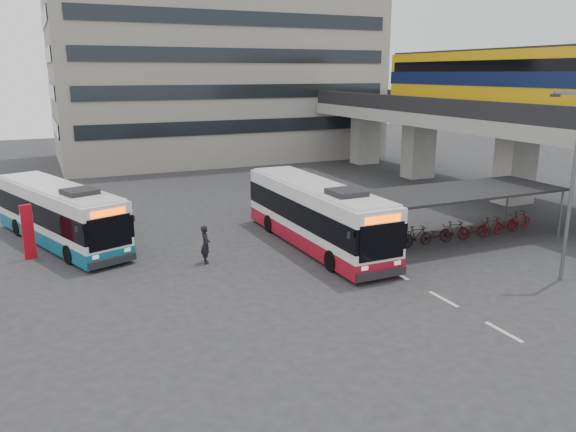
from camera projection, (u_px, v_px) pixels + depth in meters
name	position (u px, v px, depth m)	size (l,w,h in m)	color
ground	(345.00, 283.00, 22.58)	(120.00, 120.00, 0.00)	#28282B
viaduct	(485.00, 103.00, 37.57)	(8.00, 32.00, 9.68)	gray
bike_shelter	(462.00, 214.00, 28.27)	(10.00, 4.00, 2.54)	#595B60
office_block	(215.00, 26.00, 53.65)	(30.00, 15.00, 25.00)	gray
road_markings	(443.00, 299.00, 20.92)	(0.15, 7.60, 0.01)	beige
bus_main	(316.00, 215.00, 27.04)	(2.58, 11.21, 3.30)	white
bus_teal	(59.00, 215.00, 27.44)	(5.74, 10.67, 3.11)	white
pedestrian	(206.00, 244.00, 24.69)	(0.63, 0.41, 1.72)	black
lamp_post	(571.00, 176.00, 21.83)	(1.26, 0.65, 7.54)	#595B60
sign_totem_north	(28.00, 231.00, 25.14)	(0.54, 0.29, 2.52)	#B50B19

